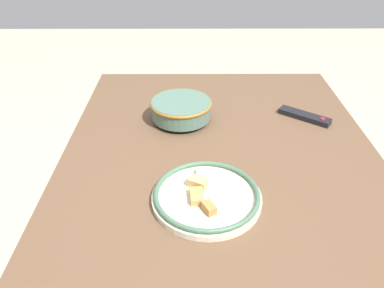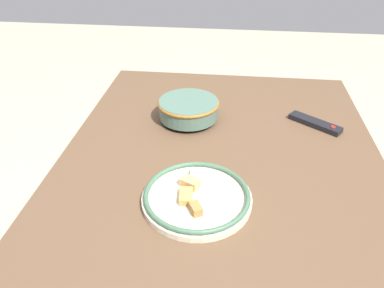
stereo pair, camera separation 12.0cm
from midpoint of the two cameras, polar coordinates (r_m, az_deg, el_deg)
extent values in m
cube|color=brown|center=(1.24, 7.18, -2.54)|extent=(1.33, 1.04, 0.04)
cylinder|color=brown|center=(1.99, -6.50, -0.49)|extent=(0.06, 0.06, 0.72)
cylinder|color=brown|center=(2.01, 19.59, -2.12)|extent=(0.06, 0.06, 0.72)
cylinder|color=#4C6B5B|center=(1.41, 1.90, 3.89)|extent=(0.10, 0.10, 0.01)
cylinder|color=#4C6B5B|center=(1.39, 1.93, 5.33)|extent=(0.22, 0.22, 0.07)
cylinder|color=#B75B23|center=(1.40, 1.92, 5.15)|extent=(0.20, 0.20, 0.06)
torus|color=#936023|center=(1.38, 1.95, 6.22)|extent=(0.23, 0.23, 0.01)
cylinder|color=beige|center=(1.04, 4.08, -8.46)|extent=(0.30, 0.30, 0.02)
torus|color=#42664C|center=(1.03, 4.12, -7.80)|extent=(0.29, 0.29, 0.01)
cube|color=silver|center=(1.10, 4.11, -4.70)|extent=(0.04, 0.04, 0.02)
cube|color=#B2753D|center=(0.98, 4.14, -9.95)|extent=(0.05, 0.04, 0.02)
cube|color=tan|center=(1.02, 2.49, -8.09)|extent=(0.06, 0.04, 0.02)
cube|color=tan|center=(1.06, 2.95, -6.03)|extent=(0.05, 0.06, 0.03)
cube|color=black|center=(1.47, 20.49, 2.93)|extent=(0.15, 0.19, 0.02)
cylinder|color=red|center=(1.44, 22.99, 2.33)|extent=(0.02, 0.02, 0.00)
camera|label=1|loc=(0.06, -87.14, 1.89)|focal=35.00mm
camera|label=2|loc=(0.06, 92.86, -1.89)|focal=35.00mm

